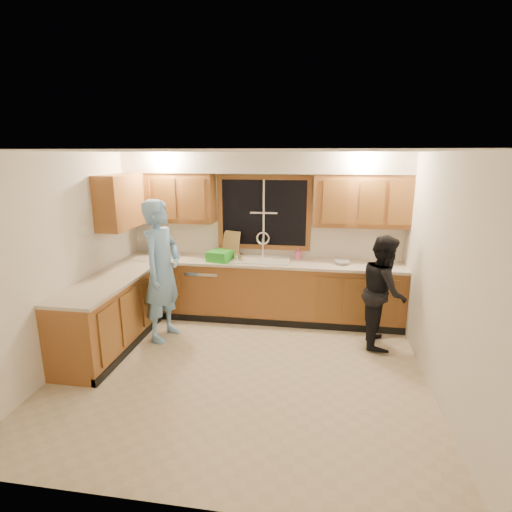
{
  "coord_description": "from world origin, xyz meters",
  "views": [
    {
      "loc": [
        0.82,
        -4.13,
        2.47
      ],
      "look_at": [
        0.07,
        0.65,
        1.23
      ],
      "focal_mm": 28.0,
      "sensor_mm": 36.0,
      "label": 1
    }
  ],
  "objects_px": {
    "stove": "(86,333)",
    "woman": "(383,291)",
    "dishwasher": "(207,290)",
    "man": "(162,271)",
    "dish_crate": "(220,256)",
    "knife_block": "(155,247)",
    "bowl": "(342,263)",
    "sink": "(261,264)",
    "soap_bottle": "(298,253)"
  },
  "relations": [
    {
      "from": "stove",
      "to": "woman",
      "type": "relative_size",
      "value": 0.61
    },
    {
      "from": "dishwasher",
      "to": "man",
      "type": "relative_size",
      "value": 0.43
    },
    {
      "from": "dishwasher",
      "to": "dish_crate",
      "type": "distance_m",
      "value": 0.64
    },
    {
      "from": "stove",
      "to": "woman",
      "type": "bearing_deg",
      "value": 18.9
    },
    {
      "from": "stove",
      "to": "knife_block",
      "type": "distance_m",
      "value": 2.02
    },
    {
      "from": "woman",
      "to": "bowl",
      "type": "distance_m",
      "value": 0.81
    },
    {
      "from": "stove",
      "to": "man",
      "type": "distance_m",
      "value": 1.23
    },
    {
      "from": "stove",
      "to": "woman",
      "type": "distance_m",
      "value": 3.71
    },
    {
      "from": "woman",
      "to": "dishwasher",
      "type": "bearing_deg",
      "value": 78.83
    },
    {
      "from": "woman",
      "to": "dish_crate",
      "type": "relative_size",
      "value": 4.53
    },
    {
      "from": "dishwasher",
      "to": "woman",
      "type": "bearing_deg",
      "value": -13.44
    },
    {
      "from": "woman",
      "to": "dish_crate",
      "type": "distance_m",
      "value": 2.38
    },
    {
      "from": "woman",
      "to": "sink",
      "type": "bearing_deg",
      "value": 72.13
    },
    {
      "from": "stove",
      "to": "man",
      "type": "relative_size",
      "value": 0.47
    },
    {
      "from": "knife_block",
      "to": "woman",
      "type": "bearing_deg",
      "value": -47.51
    },
    {
      "from": "stove",
      "to": "dish_crate",
      "type": "relative_size",
      "value": 2.76
    },
    {
      "from": "dishwasher",
      "to": "dish_crate",
      "type": "height_order",
      "value": "dish_crate"
    },
    {
      "from": "dish_crate",
      "to": "bowl",
      "type": "height_order",
      "value": "dish_crate"
    },
    {
      "from": "sink",
      "to": "knife_block",
      "type": "height_order",
      "value": "sink"
    },
    {
      "from": "woman",
      "to": "knife_block",
      "type": "xyz_separation_m",
      "value": [
        -3.42,
        0.73,
        0.3
      ]
    },
    {
      "from": "woman",
      "to": "bowl",
      "type": "bearing_deg",
      "value": 42.81
    },
    {
      "from": "woman",
      "to": "knife_block",
      "type": "relative_size",
      "value": 6.11
    },
    {
      "from": "dishwasher",
      "to": "soap_bottle",
      "type": "bearing_deg",
      "value": 8.44
    },
    {
      "from": "man",
      "to": "stove",
      "type": "bearing_deg",
      "value": 158.73
    },
    {
      "from": "man",
      "to": "dish_crate",
      "type": "xyz_separation_m",
      "value": [
        0.61,
        0.75,
        0.04
      ]
    },
    {
      "from": "sink",
      "to": "dish_crate",
      "type": "xyz_separation_m",
      "value": [
        -0.6,
        -0.12,
        0.13
      ]
    },
    {
      "from": "sink",
      "to": "soap_bottle",
      "type": "distance_m",
      "value": 0.59
    },
    {
      "from": "stove",
      "to": "bowl",
      "type": "xyz_separation_m",
      "value": [
        2.99,
        1.79,
        0.5
      ]
    },
    {
      "from": "stove",
      "to": "woman",
      "type": "height_order",
      "value": "woman"
    },
    {
      "from": "dishwasher",
      "to": "bowl",
      "type": "xyz_separation_m",
      "value": [
        2.04,
        -0.02,
        0.54
      ]
    },
    {
      "from": "sink",
      "to": "knife_block",
      "type": "bearing_deg",
      "value": 176.38
    },
    {
      "from": "dishwasher",
      "to": "knife_block",
      "type": "distance_m",
      "value": 1.08
    },
    {
      "from": "soap_bottle",
      "to": "dishwasher",
      "type": "bearing_deg",
      "value": -171.56
    },
    {
      "from": "woman",
      "to": "dish_crate",
      "type": "height_order",
      "value": "woman"
    },
    {
      "from": "man",
      "to": "bowl",
      "type": "height_order",
      "value": "man"
    },
    {
      "from": "sink",
      "to": "man",
      "type": "xyz_separation_m",
      "value": [
        -1.21,
        -0.87,
        0.09
      ]
    },
    {
      "from": "stove",
      "to": "bowl",
      "type": "bearing_deg",
      "value": 30.94
    },
    {
      "from": "man",
      "to": "woman",
      "type": "relative_size",
      "value": 1.29
    },
    {
      "from": "bowl",
      "to": "dishwasher",
      "type": "bearing_deg",
      "value": 179.58
    },
    {
      "from": "soap_bottle",
      "to": "bowl",
      "type": "height_order",
      "value": "soap_bottle"
    },
    {
      "from": "dish_crate",
      "to": "soap_bottle",
      "type": "relative_size",
      "value": 1.86
    },
    {
      "from": "dishwasher",
      "to": "man",
      "type": "distance_m",
      "value": 1.08
    },
    {
      "from": "dishwasher",
      "to": "stove",
      "type": "relative_size",
      "value": 0.91
    },
    {
      "from": "man",
      "to": "dishwasher",
      "type": "bearing_deg",
      "value": -12.53
    },
    {
      "from": "sink",
      "to": "man",
      "type": "bearing_deg",
      "value": -144.25
    },
    {
      "from": "bowl",
      "to": "man",
      "type": "bearing_deg",
      "value": -160.69
    },
    {
      "from": "dish_crate",
      "to": "man",
      "type": "bearing_deg",
      "value": -128.98
    },
    {
      "from": "dishwasher",
      "to": "stove",
      "type": "bearing_deg",
      "value": -117.69
    },
    {
      "from": "bowl",
      "to": "knife_block",
      "type": "bearing_deg",
      "value": 177.28
    },
    {
      "from": "stove",
      "to": "knife_block",
      "type": "height_order",
      "value": "knife_block"
    }
  ]
}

